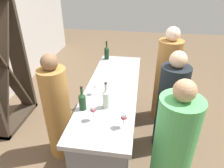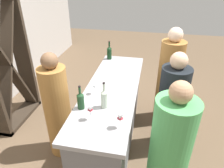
% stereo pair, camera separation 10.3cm
% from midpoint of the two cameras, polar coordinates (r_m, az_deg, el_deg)
% --- Properties ---
extents(ground_plane, '(12.00, 12.00, 0.00)m').
position_cam_midpoint_polar(ground_plane, '(3.16, 0.97, -15.69)').
color(ground_plane, brown).
extents(bar_counter, '(2.06, 0.64, 0.93)m').
position_cam_midpoint_polar(bar_counter, '(2.84, 1.05, -9.01)').
color(bar_counter, slate).
rests_on(bar_counter, ground).
extents(wine_rack, '(0.91, 0.28, 1.97)m').
position_cam_midpoint_polar(wine_rack, '(3.41, -26.48, 4.72)').
color(wine_rack, '#33281E').
rests_on(wine_rack, ground).
extents(wine_bottle_leftmost_olive_green, '(0.07, 0.07, 0.27)m').
position_cam_midpoint_polar(wine_bottle_leftmost_olive_green, '(2.18, -7.34, -4.44)').
color(wine_bottle_leftmost_olive_green, '#193D1E').
rests_on(wine_bottle_leftmost_olive_green, bar_counter).
extents(wine_bottle_second_left_clear_pale, '(0.07, 0.07, 0.30)m').
position_cam_midpoint_polar(wine_bottle_second_left_clear_pale, '(2.17, -0.85, -3.95)').
color(wine_bottle_second_left_clear_pale, '#B7C6B2').
rests_on(wine_bottle_second_left_clear_pale, bar_counter).
extents(wine_bottle_center_dark_green, '(0.08, 0.08, 0.30)m').
position_cam_midpoint_polar(wine_bottle_center_dark_green, '(3.36, 0.13, 8.74)').
color(wine_bottle_center_dark_green, black).
rests_on(wine_bottle_center_dark_green, bar_counter).
extents(wine_glass_near_left, '(0.07, 0.07, 0.17)m').
position_cam_midpoint_polar(wine_glass_near_left, '(1.91, 3.83, -9.24)').
color(wine_glass_near_left, white).
rests_on(wine_glass_near_left, bar_counter).
extents(wine_glass_near_center, '(0.07, 0.07, 0.17)m').
position_cam_midpoint_polar(wine_glass_near_center, '(2.00, -4.58, -7.11)').
color(wine_glass_near_center, white).
rests_on(wine_glass_near_center, bar_counter).
extents(wine_glass_near_right, '(0.06, 0.06, 0.13)m').
position_cam_midpoint_polar(wine_glass_near_right, '(2.41, -3.70, -0.85)').
color(wine_glass_near_right, white).
rests_on(wine_glass_near_right, bar_counter).
extents(person_left_guest, '(0.47, 0.47, 1.42)m').
position_cam_midpoint_polar(person_left_guest, '(2.80, 16.94, -6.52)').
color(person_left_guest, black).
rests_on(person_left_guest, ground).
extents(person_center_guest, '(0.44, 0.44, 1.49)m').
position_cam_midpoint_polar(person_center_guest, '(2.16, 16.75, -18.48)').
color(person_center_guest, '#4CA559').
rests_on(person_center_guest, ground).
extents(person_right_guest, '(0.43, 0.43, 1.54)m').
position_cam_midpoint_polar(person_right_guest, '(3.31, 16.20, 0.74)').
color(person_right_guest, '#9E6B33').
rests_on(person_right_guest, ground).
extents(person_server_behind, '(0.39, 0.39, 1.44)m').
position_cam_midpoint_polar(person_server_behind, '(2.70, -13.78, -7.15)').
color(person_server_behind, '#9E6B33').
rests_on(person_server_behind, ground).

